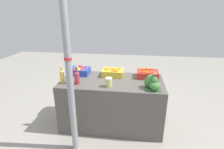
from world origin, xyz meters
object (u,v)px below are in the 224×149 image
object	(u,v)px
apple_crate	(79,71)
orange_crate	(113,72)
juice_bottle_golden	(62,76)
sparrow_bird	(155,74)
broccoli_pile	(152,83)
juice_bottle_cloudy	(70,76)
carrot_crate	(148,74)
pickle_jar	(109,82)
support_pole	(69,68)
juice_bottle_ruby	(77,77)

from	to	relation	value
apple_crate	orange_crate	xyz separation A→B (m)	(0.60, 0.01, 0.00)
apple_crate	juice_bottle_golden	world-z (taller)	juice_bottle_golden
juice_bottle_golden	sparrow_bird	bearing A→B (deg)	-1.27
broccoli_pile	sparrow_bird	size ratio (longest dim) A/B	1.87
orange_crate	juice_bottle_cloudy	xyz separation A→B (m)	(-0.61, -0.43, 0.06)
carrot_crate	pickle_jar	distance (m)	0.75
support_pole	carrot_crate	bearing A→B (deg)	41.46
carrot_crate	juice_bottle_cloudy	bearing A→B (deg)	-160.25
support_pole	broccoli_pile	bearing A→B (deg)	22.42
broccoli_pile	orange_crate	bearing A→B (deg)	142.96
apple_crate	broccoli_pile	bearing A→B (deg)	-20.56
apple_crate	juice_bottle_ruby	bearing A→B (deg)	-76.88
juice_bottle_golden	carrot_crate	bearing A→B (deg)	18.04
juice_bottle_cloudy	juice_bottle_ruby	xyz separation A→B (m)	(0.11, -0.00, -0.01)
broccoli_pile	juice_bottle_cloudy	distance (m)	1.22
carrot_crate	juice_bottle_golden	world-z (taller)	juice_bottle_golden
apple_crate	sparrow_bird	world-z (taller)	sparrow_bird
juice_bottle_cloudy	juice_bottle_ruby	distance (m)	0.11
juice_bottle_golden	juice_bottle_cloudy	xyz separation A→B (m)	(0.12, 0.00, 0.01)
carrot_crate	juice_bottle_cloudy	xyz separation A→B (m)	(-1.19, -0.43, 0.06)
carrot_crate	juice_bottle_cloudy	size ratio (longest dim) A/B	1.23
apple_crate	broccoli_pile	xyz separation A→B (m)	(1.21, -0.45, 0.03)
orange_crate	pickle_jar	size ratio (longest dim) A/B	2.56
orange_crate	juice_bottle_ruby	xyz separation A→B (m)	(-0.50, -0.43, 0.04)
juice_bottle_cloudy	sparrow_bird	xyz separation A→B (m)	(1.25, -0.03, 0.10)
pickle_jar	apple_crate	bearing A→B (deg)	142.23
apple_crate	pickle_jar	xyz separation A→B (m)	(0.59, -0.46, 0.00)
juice_bottle_ruby	juice_bottle_golden	bearing A→B (deg)	180.00
juice_bottle_cloudy	pickle_jar	world-z (taller)	juice_bottle_cloudy
juice_bottle_golden	broccoli_pile	bearing A→B (deg)	-1.36
apple_crate	juice_bottle_ruby	world-z (taller)	juice_bottle_ruby
broccoli_pile	juice_bottle_ruby	xyz separation A→B (m)	(-1.11, 0.03, 0.01)
juice_bottle_ruby	broccoli_pile	bearing A→B (deg)	-1.65
juice_bottle_ruby	pickle_jar	bearing A→B (deg)	-4.06
support_pole	juice_bottle_ruby	distance (m)	0.55
broccoli_pile	pickle_jar	bearing A→B (deg)	-179.73
orange_crate	juice_bottle_cloudy	size ratio (longest dim) A/B	1.23
support_pole	juice_bottle_golden	distance (m)	0.63
support_pole	apple_crate	bearing A→B (deg)	100.90
pickle_jar	sparrow_bird	xyz separation A→B (m)	(0.64, 0.00, 0.16)
apple_crate	pickle_jar	distance (m)	0.74
carrot_crate	pickle_jar	xyz separation A→B (m)	(-0.59, -0.46, 0.01)
broccoli_pile	sparrow_bird	bearing A→B (deg)	4.11
apple_crate	sparrow_bird	distance (m)	1.32
apple_crate	orange_crate	world-z (taller)	orange_crate
juice_bottle_golden	pickle_jar	distance (m)	0.73
carrot_crate	juice_bottle_ruby	distance (m)	1.16
apple_crate	broccoli_pile	size ratio (longest dim) A/B	1.47
support_pole	pickle_jar	size ratio (longest dim) A/B	17.71
support_pole	juice_bottle_golden	world-z (taller)	support_pole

